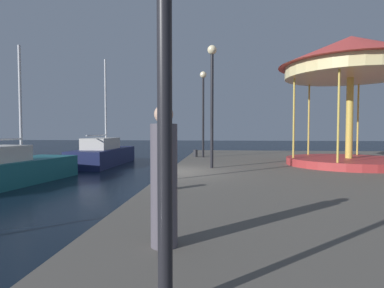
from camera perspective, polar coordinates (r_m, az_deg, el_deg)
The scene contains 9 objects.
ground_plane at distance 11.51m, azimuth -4.54°, elevation -8.92°, with size 120.00×120.00×0.00m, color black.
sailboat_teal at distance 15.24m, azimuth -30.27°, elevation -3.97°, with size 3.00×6.66×5.95m.
sailboat_navy at distance 21.65m, azimuth -15.65°, elevation -1.78°, with size 2.19×6.86×7.00m.
carousel at distance 15.06m, azimuth 26.62°, elevation 11.92°, with size 5.85×5.85×5.38m.
lamp_post_mid_promenade at distance 12.48m, azimuth 3.62°, elevation 10.44°, with size 0.36×0.36×4.75m.
lamp_post_far_end at distance 17.40m, azimuth 2.02°, elevation 8.02°, with size 0.36×0.36×4.67m.
bollard_center at distance 17.60m, azimuth 0.61°, elevation -1.68°, with size 0.24×0.24×0.40m, color #2D2D33.
bollard_south at distance 7.97m, azimuth -3.95°, elevation -6.72°, with size 0.24×0.24×0.40m, color #2D2D33.
person_far_corner at distance 4.03m, azimuth -5.06°, elevation -6.53°, with size 0.34×0.34×1.79m.
Camera 1 is at (1.97, -11.12, 2.27)m, focal length 29.66 mm.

